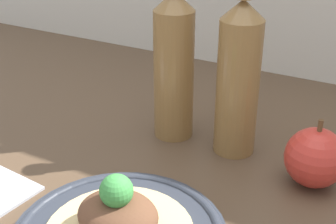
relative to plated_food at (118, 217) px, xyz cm
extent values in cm
cube|color=brown|center=(-2.03, 6.34, -6.06)|extent=(180.00, 110.00, 4.00)
ellipsoid|color=brown|center=(0.00, 0.00, 0.23)|extent=(9.00, 7.65, 4.20)
sphere|color=green|center=(0.00, 0.00, 3.40)|extent=(3.58, 3.58, 3.58)
cylinder|color=olive|center=(-6.98, 25.52, 5.82)|extent=(6.07, 6.07, 19.76)
cone|color=olive|center=(-6.98, 25.52, 17.06)|extent=(6.07, 6.07, 2.73)
cylinder|color=olive|center=(3.20, 25.52, 5.82)|extent=(6.07, 6.07, 19.76)
cone|color=olive|center=(3.20, 25.52, 17.06)|extent=(6.07, 6.07, 2.73)
sphere|color=red|center=(15.57, 22.25, -0.08)|extent=(7.96, 7.96, 7.96)
cylinder|color=brown|center=(15.57, 22.25, 4.53)|extent=(0.64, 0.64, 1.79)
camera|label=1|loc=(23.71, -32.02, 32.12)|focal=50.00mm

